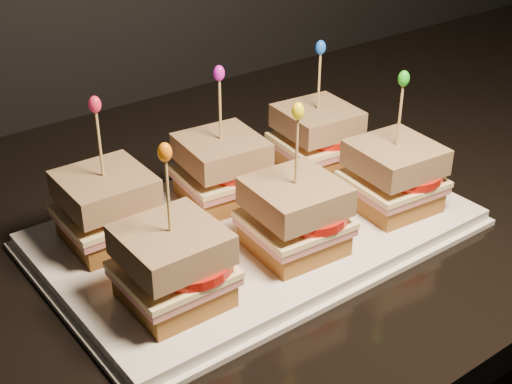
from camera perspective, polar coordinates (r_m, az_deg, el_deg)
granite_slab at (r=0.83m, az=-4.46°, el=-2.75°), size 2.57×0.70×0.04m
platter at (r=0.77m, az=0.00°, el=-2.98°), size 0.44×0.27×0.02m
platter_rim at (r=0.77m, az=0.00°, el=-3.36°), size 0.45×0.28×0.01m
sandwich_0_bread_bot at (r=0.75m, az=-11.62°, el=-3.00°), size 0.08×0.08×0.02m
sandwich_0_ham at (r=0.74m, az=-11.74°, el=-1.98°), size 0.09×0.09×0.01m
sandwich_0_cheese at (r=0.73m, az=-11.79°, el=-1.51°), size 0.09×0.09×0.01m
sandwich_0_tomato at (r=0.73m, az=-10.80°, el=-0.92°), size 0.08×0.08×0.01m
sandwich_0_bread_top at (r=0.72m, az=-12.00°, el=0.29°), size 0.09×0.09×0.03m
sandwich_0_pick at (r=0.70m, az=-12.37°, el=3.46°), size 0.00×0.00×0.09m
sandwich_0_frill at (r=0.68m, az=-12.77°, el=6.85°), size 0.01×0.01×0.02m
sandwich_1_bread_bot at (r=0.80m, az=-2.72°, el=0.18°), size 0.09×0.09×0.02m
sandwich_1_ham at (r=0.80m, az=-2.75°, el=1.15°), size 0.10×0.10×0.01m
sandwich_1_cheese at (r=0.79m, az=-2.76°, el=1.60°), size 0.10×0.10×0.01m
sandwich_1_tomato at (r=0.79m, az=-1.81°, el=2.16°), size 0.08×0.08×0.01m
sandwich_1_bread_top at (r=0.78m, az=-2.81°, el=3.31°), size 0.09×0.09×0.03m
sandwich_1_pick at (r=0.76m, az=-2.89°, el=6.31°), size 0.00×0.00×0.09m
sandwich_1_frill at (r=0.75m, az=-2.97°, el=9.48°), size 0.01×0.01×0.02m
sandwich_2_bread_bot at (r=0.88m, az=4.79°, el=2.86°), size 0.09×0.09×0.02m
sandwich_2_ham at (r=0.87m, az=4.84°, el=3.77°), size 0.10×0.10×0.01m
sandwich_2_cheese at (r=0.87m, az=4.86°, el=4.19°), size 0.10×0.10×0.01m
sandwich_2_tomato at (r=0.87m, az=5.73°, el=4.70°), size 0.08×0.08×0.01m
sandwich_2_bread_top at (r=0.86m, az=4.93°, el=5.78°), size 0.09×0.09×0.03m
sandwich_2_pick at (r=0.84m, az=5.06°, el=8.54°), size 0.00×0.00×0.09m
sandwich_2_frill at (r=0.83m, az=5.19°, el=11.45°), size 0.01×0.01×0.02m
sandwich_3_bread_bot at (r=0.65m, az=-6.54°, el=-7.80°), size 0.08×0.08×0.02m
sandwich_3_ham at (r=0.64m, az=-6.62°, el=-6.69°), size 0.09×0.09×0.01m
sandwich_3_cheese at (r=0.64m, az=-6.65°, el=-6.18°), size 0.09×0.09×0.01m
sandwich_3_tomato at (r=0.64m, az=-5.48°, el=-5.52°), size 0.08×0.08×0.01m
sandwich_3_bread_top at (r=0.62m, az=-6.79°, el=-4.21°), size 0.09×0.09×0.03m
sandwich_3_pick at (r=0.60m, az=-7.04°, el=-0.68°), size 0.00×0.00×0.09m
sandwich_3_frill at (r=0.58m, az=-7.31°, el=3.18°), size 0.01×0.01×0.02m
sandwich_4_bread_bot at (r=0.72m, az=3.06°, el=-3.74°), size 0.09×0.09×0.02m
sandwich_4_ham at (r=0.71m, az=3.09°, el=-2.69°), size 0.10×0.09×0.01m
sandwich_4_cheese at (r=0.71m, az=3.10°, el=-2.21°), size 0.10×0.10×0.01m
sandwich_4_tomato at (r=0.71m, az=4.18°, el=-1.59°), size 0.08×0.08×0.01m
sandwich_4_bread_top at (r=0.69m, az=3.16°, el=-0.35°), size 0.09×0.09×0.03m
sandwich_4_pick at (r=0.67m, az=3.26°, el=2.94°), size 0.00×0.00×0.09m
sandwich_4_frill at (r=0.65m, az=3.37°, el=6.48°), size 0.01×0.01×0.02m
sandwich_5_bread_bot at (r=0.80m, az=10.76°, el=-0.38°), size 0.09×0.09×0.02m
sandwich_5_ham at (r=0.80m, az=10.86°, el=0.59°), size 0.10×0.10×0.01m
sandwich_5_cheese at (r=0.79m, az=10.90°, el=1.03°), size 0.10×0.10×0.01m
sandwich_5_tomato at (r=0.79m, az=11.86°, el=1.59°), size 0.08×0.08×0.01m
sandwich_5_bread_top at (r=0.78m, az=11.08°, el=2.74°), size 0.09×0.09×0.03m
sandwich_5_pick at (r=0.76m, az=11.40°, el=5.72°), size 0.00×0.00×0.09m
sandwich_5_frill at (r=0.75m, az=11.74°, el=8.88°), size 0.01×0.01×0.02m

